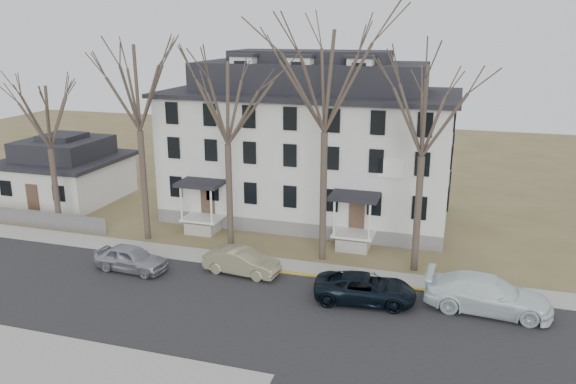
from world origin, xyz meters
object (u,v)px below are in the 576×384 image
(tree_far_left, at_px, (136,82))
(tree_bungalow, at_px, (46,113))
(bicycle_left, at_px, (194,224))
(boarding_house, at_px, (310,144))
(small_house, at_px, (66,172))
(tree_mid_left, at_px, (226,97))
(tree_mid_right, at_px, (425,105))
(car_white, at_px, (488,295))
(car_tan, at_px, (242,262))
(tree_center, at_px, (325,74))
(car_silver, at_px, (131,259))
(car_navy, at_px, (365,289))

(tree_far_left, relative_size, tree_bungalow, 1.27)
(tree_far_left, height_order, tree_bungalow, tree_far_left)
(tree_far_left, height_order, bicycle_left, tree_far_left)
(boarding_house, distance_m, small_house, 20.34)
(tree_far_left, relative_size, tree_mid_left, 1.08)
(tree_mid_right, xyz_separation_m, bicycle_left, (-15.22, 2.38, -9.17))
(car_white, bearing_deg, boarding_house, 48.42)
(tree_far_left, distance_m, car_tan, 13.06)
(tree_mid_right, bearing_deg, boarding_house, 136.19)
(boarding_house, xyz_separation_m, tree_bungalow, (-16.00, -8.15, 2.74))
(bicycle_left, bearing_deg, boarding_house, -47.48)
(tree_mid_left, xyz_separation_m, tree_bungalow, (-13.00, 0.00, -1.48))
(tree_center, bearing_deg, tree_mid_right, 0.00)
(car_silver, bearing_deg, tree_bungalow, 64.65)
(car_white, bearing_deg, car_tan, 90.56)
(tree_mid_right, distance_m, car_navy, 10.31)
(tree_mid_left, xyz_separation_m, tree_mid_right, (11.50, 0.00, 0.00))
(tree_bungalow, distance_m, car_tan, 17.19)
(car_white, distance_m, bicycle_left, 20.13)
(tree_center, height_order, tree_bungalow, tree_center)
(car_silver, xyz_separation_m, car_tan, (6.27, 1.47, -0.02))
(small_house, bearing_deg, boarding_house, 5.59)
(boarding_house, distance_m, tree_mid_left, 9.66)
(tree_bungalow, xyz_separation_m, car_silver, (8.85, -4.93, -7.38))
(small_house, xyz_separation_m, tree_bungalow, (4.00, -6.20, 5.87))
(tree_mid_left, height_order, bicycle_left, tree_mid_left)
(tree_bungalow, height_order, car_white, tree_bungalow)
(tree_center, height_order, car_white, tree_center)
(car_white, bearing_deg, car_silver, 95.65)
(tree_bungalow, bearing_deg, tree_far_left, 0.00)
(tree_mid_left, xyz_separation_m, car_silver, (-4.15, -4.93, -8.86))
(tree_bungalow, bearing_deg, tree_mid_left, 0.00)
(car_tan, distance_m, bicycle_left, 8.27)
(tree_mid_right, bearing_deg, small_house, 167.73)
(tree_far_left, xyz_separation_m, tree_mid_left, (6.00, 0.00, -0.74))
(tree_mid_left, xyz_separation_m, tree_center, (6.00, 0.00, 1.48))
(small_house, xyz_separation_m, bicycle_left, (13.28, -3.82, -1.82))
(small_house, bearing_deg, bicycle_left, -16.05)
(boarding_house, bearing_deg, bicycle_left, -139.30)
(tree_far_left, height_order, tree_center, tree_center)
(tree_bungalow, height_order, car_navy, tree_bungalow)
(tree_bungalow, height_order, bicycle_left, tree_bungalow)
(small_house, distance_m, car_silver, 17.07)
(tree_center, bearing_deg, boarding_house, 110.20)
(tree_mid_right, height_order, car_navy, tree_mid_right)
(small_house, distance_m, tree_bungalow, 9.43)
(tree_far_left, bearing_deg, tree_bungalow, 180.00)
(tree_far_left, height_order, car_navy, tree_far_left)
(car_tan, bearing_deg, car_navy, -94.75)
(car_tan, xyz_separation_m, bicycle_left, (-5.85, 5.84, -0.30))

